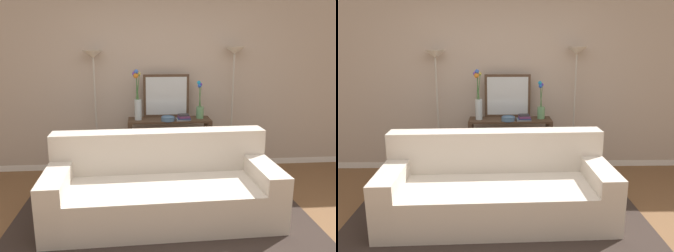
% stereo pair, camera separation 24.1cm
% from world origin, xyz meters
% --- Properties ---
extents(back_wall, '(12.00, 0.15, 2.98)m').
position_xyz_m(back_wall, '(0.00, 2.40, 1.49)').
color(back_wall, white).
rests_on(back_wall, ground).
extents(area_rug, '(3.17, 2.01, 0.01)m').
position_xyz_m(area_rug, '(-0.08, 0.66, 0.01)').
color(area_rug, '#332823').
rests_on(area_rug, ground).
extents(couch, '(2.41, 1.06, 0.88)m').
position_xyz_m(couch, '(-0.08, 0.83, 0.31)').
color(couch, beige).
rests_on(couch, ground).
extents(console_table, '(1.13, 0.36, 0.82)m').
position_xyz_m(console_table, '(0.10, 2.01, 0.55)').
color(console_table, '#473323').
rests_on(console_table, ground).
extents(floor_lamp_left, '(0.28, 0.28, 1.74)m').
position_xyz_m(floor_lamp_left, '(-0.91, 2.14, 1.37)').
color(floor_lamp_left, '#B7B2A8').
rests_on(floor_lamp_left, ground).
extents(floor_lamp_right, '(0.28, 0.28, 1.79)m').
position_xyz_m(floor_lamp_right, '(1.02, 2.14, 1.40)').
color(floor_lamp_right, '#B7B2A8').
rests_on(floor_lamp_right, ground).
extents(wall_mirror, '(0.64, 0.02, 0.60)m').
position_xyz_m(wall_mirror, '(0.07, 2.16, 1.12)').
color(wall_mirror, '#473323').
rests_on(wall_mirror, console_table).
extents(vase_tall_flowers, '(0.12, 0.12, 0.68)m').
position_xyz_m(vase_tall_flowers, '(-0.33, 2.00, 1.10)').
color(vase_tall_flowers, silver).
rests_on(vase_tall_flowers, console_table).
extents(vase_short_flowers, '(0.11, 0.12, 0.52)m').
position_xyz_m(vase_short_flowers, '(0.53, 2.03, 0.98)').
color(vase_short_flowers, '#669E6B').
rests_on(vase_short_flowers, console_table).
extents(fruit_bowl, '(0.18, 0.18, 0.06)m').
position_xyz_m(fruit_bowl, '(0.07, 1.90, 0.85)').
color(fruit_bowl, '#4C7093').
rests_on(fruit_bowl, console_table).
extents(book_stack, '(0.20, 0.17, 0.08)m').
position_xyz_m(book_stack, '(0.29, 1.93, 0.85)').
color(book_stack, slate).
rests_on(book_stack, console_table).
extents(book_row_under_console, '(0.44, 0.17, 0.13)m').
position_xyz_m(book_row_under_console, '(-0.14, 2.01, 0.06)').
color(book_row_under_console, '#6B3360').
rests_on(book_row_under_console, ground).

